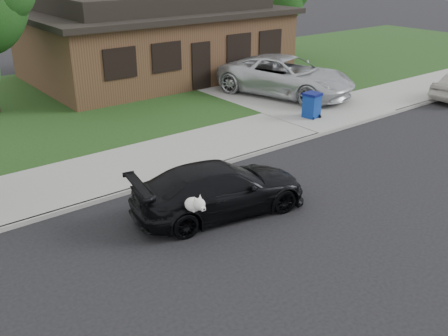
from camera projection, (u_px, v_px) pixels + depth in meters
ground at (321, 202)px, 12.87m from camera, size 120.00×120.00×0.00m
sidewalk at (207, 146)px, 16.49m from camera, size 60.00×3.00×0.12m
curb at (236, 159)px, 15.40m from camera, size 60.00×0.12×0.12m
lawn at (103, 96)px, 22.31m from camera, size 60.00×13.00×0.13m
driveway at (248, 88)px, 23.48m from camera, size 4.50×13.00×0.14m
sedan at (220, 189)px, 12.14m from camera, size 4.64×2.54×1.27m
minivan at (286, 76)px, 21.81m from camera, size 4.45×6.59×1.68m
recycling_bin at (312, 105)px, 18.95m from camera, size 0.67×0.67×0.96m
house at (155, 35)px, 25.18m from camera, size 12.60×8.60×4.65m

